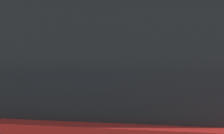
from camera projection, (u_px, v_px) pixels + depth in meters
parking_meter at (87, 76)px, 4.13m from camera, size 0.15×0.17×1.42m
pedestrian_at_meter at (168, 90)px, 3.90m from camera, size 0.59×0.51×1.59m
background_railing at (158, 94)px, 5.68m from camera, size 24.06×0.06×1.01m
backdrop_wall at (190, 43)px, 7.78m from camera, size 32.00×0.50×3.05m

